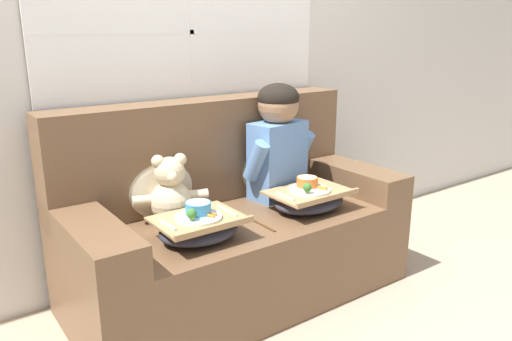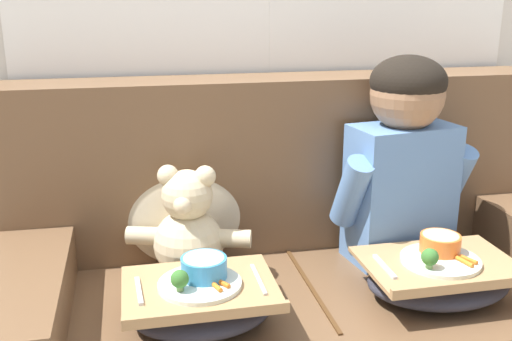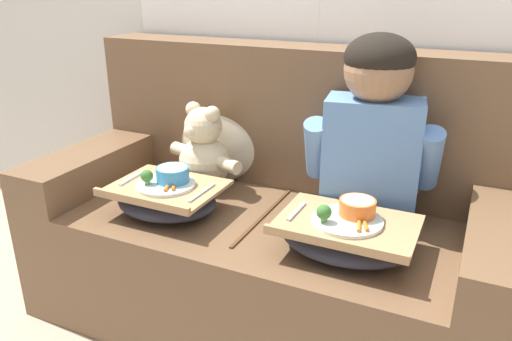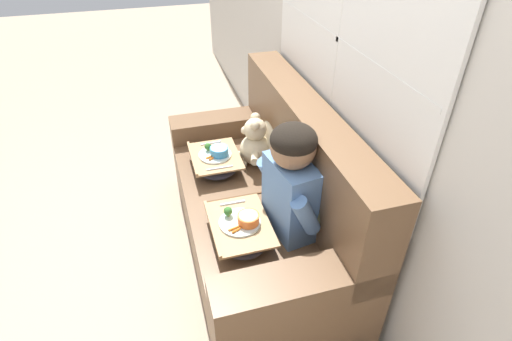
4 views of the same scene
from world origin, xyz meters
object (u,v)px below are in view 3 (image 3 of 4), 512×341
(couch, at_px, (277,226))
(lap_tray_teddy, at_px, (167,197))
(throw_pillow_behind_teddy, at_px, (220,135))
(teddy_bear, at_px, (203,153))
(child_figure, at_px, (374,122))
(throw_pillow_behind_child, at_px, (378,157))
(lap_tray_child, at_px, (346,235))

(couch, height_order, lap_tray_teddy, couch)
(couch, xyz_separation_m, throw_pillow_behind_teddy, (-0.34, 0.16, 0.29))
(couch, height_order, teddy_bear, couch)
(teddy_bear, bearing_deg, throw_pillow_behind_teddy, 89.43)
(teddy_bear, height_order, lap_tray_teddy, teddy_bear)
(couch, distance_m, child_figure, 0.57)
(throw_pillow_behind_child, bearing_deg, lap_tray_child, -89.94)
(teddy_bear, bearing_deg, lap_tray_child, -21.79)
(throw_pillow_behind_child, xyz_separation_m, throw_pillow_behind_teddy, (-0.68, 0.00, 0.00))
(lap_tray_child, xyz_separation_m, lap_tray_teddy, (-0.68, -0.00, 0.00))
(throw_pillow_behind_teddy, xyz_separation_m, lap_tray_teddy, (0.00, -0.41, -0.12))
(throw_pillow_behind_teddy, xyz_separation_m, teddy_bear, (-0.00, -0.14, -0.04))
(child_figure, distance_m, teddy_bear, 0.71)
(couch, relative_size, teddy_bear, 4.77)
(teddy_bear, distance_m, lap_tray_teddy, 0.29)
(child_figure, bearing_deg, couch, -175.17)
(child_figure, xyz_separation_m, teddy_bear, (-0.68, -0.00, -0.21))
(lap_tray_child, distance_m, lap_tray_teddy, 0.68)
(throw_pillow_behind_teddy, bearing_deg, child_figure, -11.31)
(child_figure, relative_size, teddy_bear, 1.74)
(couch, height_order, child_figure, child_figure)
(throw_pillow_behind_teddy, bearing_deg, lap_tray_teddy, -89.92)
(couch, relative_size, lap_tray_child, 4.18)
(throw_pillow_behind_teddy, bearing_deg, throw_pillow_behind_child, -0.00)
(throw_pillow_behind_child, bearing_deg, child_figure, -89.92)
(couch, height_order, throw_pillow_behind_child, couch)
(couch, relative_size, lap_tray_teddy, 4.52)
(teddy_bear, bearing_deg, child_figure, 0.30)
(child_figure, bearing_deg, throw_pillow_behind_teddy, 168.69)
(lap_tray_child, relative_size, lap_tray_teddy, 1.08)
(child_figure, distance_m, lap_tray_child, 0.41)
(throw_pillow_behind_teddy, distance_m, lap_tray_teddy, 0.43)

